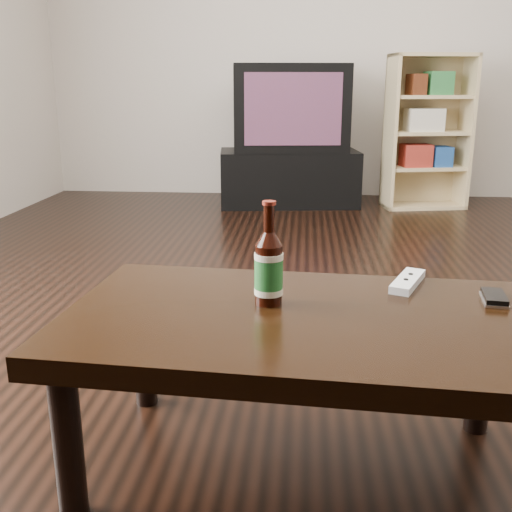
# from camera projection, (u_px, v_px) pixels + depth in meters

# --- Properties ---
(floor) EXTENTS (5.00, 6.00, 0.01)m
(floor) POSITION_uv_depth(u_px,v_px,m) (398.00, 337.00, 2.25)
(floor) COLOR black
(floor) RESTS_ON ground
(wall_back) EXTENTS (5.00, 0.02, 2.70)m
(wall_back) POSITION_uv_depth(u_px,v_px,m) (354.00, 27.00, 4.76)
(wall_back) COLOR beige
(wall_back) RESTS_ON ground
(tv_stand) EXTENTS (1.11, 0.65, 0.42)m
(tv_stand) POSITION_uv_depth(u_px,v_px,m) (289.00, 178.00, 4.66)
(tv_stand) COLOR black
(tv_stand) RESTS_ON floor
(tv) EXTENTS (0.91, 0.63, 0.63)m
(tv) POSITION_uv_depth(u_px,v_px,m) (290.00, 108.00, 4.52)
(tv) COLOR black
(tv) RESTS_ON tv_stand
(bookshelf) EXTENTS (0.65, 0.38, 1.12)m
(bookshelf) POSITION_uv_depth(u_px,v_px,m) (426.00, 129.00, 4.46)
(bookshelf) COLOR tan
(bookshelf) RESTS_ON floor
(coffee_table) EXTENTS (1.12, 0.71, 0.40)m
(coffee_table) POSITION_uv_depth(u_px,v_px,m) (299.00, 335.00, 1.38)
(coffee_table) COLOR black
(coffee_table) RESTS_ON floor
(beer_bottle) EXTENTS (0.07, 0.07, 0.25)m
(beer_bottle) POSITION_uv_depth(u_px,v_px,m) (269.00, 268.00, 1.40)
(beer_bottle) COLOR black
(beer_bottle) RESTS_ON coffee_table
(phone) EXTENTS (0.07, 0.11, 0.02)m
(phone) POSITION_uv_depth(u_px,v_px,m) (494.00, 298.00, 1.44)
(phone) COLOR #B9B9BB
(phone) RESTS_ON coffee_table
(remote) EXTENTS (0.12, 0.19, 0.02)m
(remote) POSITION_uv_depth(u_px,v_px,m) (408.00, 281.00, 1.56)
(remote) COLOR silver
(remote) RESTS_ON coffee_table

